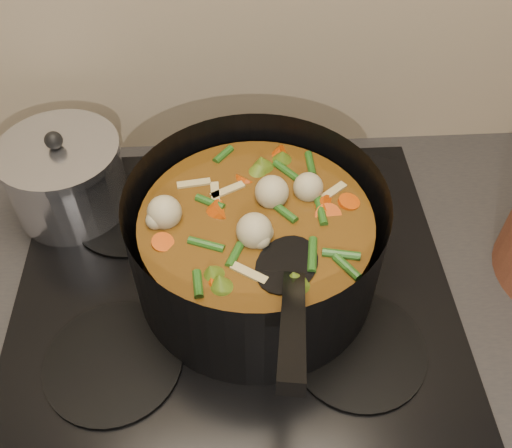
{
  "coord_description": "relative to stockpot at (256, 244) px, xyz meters",
  "views": [
    {
      "loc": [
        0.0,
        1.44,
        1.6
      ],
      "look_at": [
        0.03,
        1.93,
        1.05
      ],
      "focal_mm": 40.0,
      "sensor_mm": 36.0,
      "label": 1
    }
  ],
  "objects": [
    {
      "name": "counter",
      "position": [
        -0.03,
        0.01,
        -0.55
      ],
      "size": [
        2.64,
        0.64,
        0.91
      ],
      "color": "brown",
      "rests_on": "ground"
    },
    {
      "name": "stockpot",
      "position": [
        0.0,
        0.0,
        0.0
      ],
      "size": [
        0.43,
        0.51,
        0.25
      ],
      "rotation": [
        0.0,
        0.0,
        -0.33
      ],
      "color": "black",
      "rests_on": "stovetop"
    },
    {
      "name": "stovetop",
      "position": [
        -0.03,
        0.01,
        -0.09
      ],
      "size": [
        0.62,
        0.54,
        0.03
      ],
      "color": "black",
      "rests_on": "counter"
    },
    {
      "name": "saucepan",
      "position": [
        -0.28,
        0.16,
        -0.02
      ],
      "size": [
        0.18,
        0.18,
        0.15
      ],
      "rotation": [
        0.0,
        0.0,
        0.12
      ],
      "color": "silver",
      "rests_on": "stovetop"
    }
  ]
}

